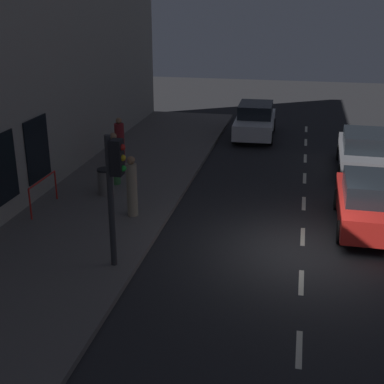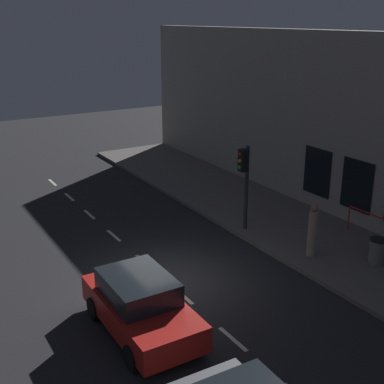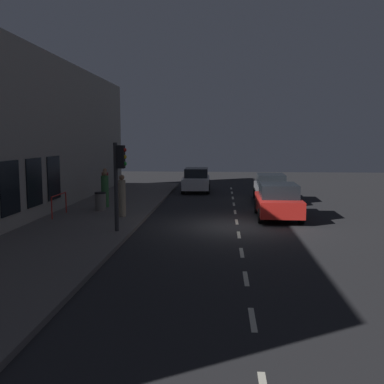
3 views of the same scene
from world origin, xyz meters
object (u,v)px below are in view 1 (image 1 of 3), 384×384
object	(u,v)px
traffic_light	(114,179)
parked_car_2	(363,152)
pedestrian_0	(120,142)
pedestrian_2	(132,188)
pedestrian_1	(114,160)
parked_car_1	(371,203)
trash_bin	(106,181)
parked_car_0	(255,121)

from	to	relation	value
traffic_light	parked_car_2	world-z (taller)	traffic_light
pedestrian_0	pedestrian_2	bearing A→B (deg)	83.95
pedestrian_0	pedestrian_1	distance (m)	2.57
parked_car_1	parked_car_2	size ratio (longest dim) A/B	0.92
pedestrian_0	pedestrian_1	world-z (taller)	pedestrian_1
parked_car_1	pedestrian_1	distance (m)	8.59
parked_car_2	pedestrian_1	xyz separation A→B (m)	(8.63, 3.59, 0.21)
traffic_light	pedestrian_2	xyz separation A→B (m)	(0.62, -3.10, -1.35)
traffic_light	parked_car_2	xyz separation A→B (m)	(-6.53, -9.32, -1.59)
traffic_light	pedestrian_2	bearing A→B (deg)	-78.75
traffic_light	parked_car_1	size ratio (longest dim) A/B	0.81
trash_bin	pedestrian_0	bearing A→B (deg)	-78.70
parked_car_0	pedestrian_1	xyz separation A→B (m)	(4.11, 8.11, 0.21)
parked_car_2	pedestrian_2	bearing A→B (deg)	-137.30
traffic_light	parked_car_2	size ratio (longest dim) A/B	0.74
traffic_light	parked_car_0	size ratio (longest dim) A/B	0.77
parked_car_0	pedestrian_0	size ratio (longest dim) A/B	2.39
traffic_light	trash_bin	world-z (taller)	traffic_light
traffic_light	pedestrian_0	distance (m)	8.77
traffic_light	pedestrian_2	world-z (taller)	traffic_light
pedestrian_0	pedestrian_1	xyz separation A→B (m)	(-0.65, 2.48, 0.03)
pedestrian_2	pedestrian_1	bearing A→B (deg)	151.46
pedestrian_1	pedestrian_0	bearing A→B (deg)	73.99
pedestrian_1	trash_bin	size ratio (longest dim) A/B	2.10
pedestrian_0	pedestrian_1	size ratio (longest dim) A/B	0.97
parked_car_0	parked_car_1	xyz separation A→B (m)	(-4.28, 9.91, 0.00)
traffic_light	pedestrian_1	world-z (taller)	traffic_light
parked_car_2	pedestrian_1	distance (m)	9.35
pedestrian_1	parked_car_0	bearing A→B (deg)	32.32
parked_car_2	pedestrian_0	world-z (taller)	pedestrian_0
pedestrian_1	pedestrian_2	world-z (taller)	pedestrian_2
traffic_light	pedestrian_1	size ratio (longest dim) A/B	1.79
pedestrian_1	pedestrian_2	xyz separation A→B (m)	(-1.48, 2.63, 0.03)
parked_car_1	parked_car_2	bearing A→B (deg)	88.19
parked_car_1	parked_car_2	xyz separation A→B (m)	(-0.23, -5.40, 0.00)
pedestrian_2	parked_car_1	bearing A→B (deg)	38.85
parked_car_1	pedestrian_0	distance (m)	10.02
pedestrian_0	parked_car_2	bearing A→B (deg)	158.11
parked_car_1	pedestrian_1	xyz separation A→B (m)	(8.39, -1.81, 0.21)
traffic_light	pedestrian_0	world-z (taller)	traffic_light
parked_car_0	parked_car_2	world-z (taller)	same
traffic_light	pedestrian_1	bearing A→B (deg)	-69.91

